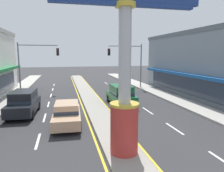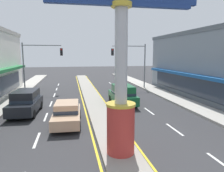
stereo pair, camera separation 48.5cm
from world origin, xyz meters
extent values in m
cube|color=gray|center=(0.00, 18.00, 0.07)|extent=(1.83, 52.00, 0.14)
cube|color=#ADA89E|center=(8.71, 16.00, 0.09)|extent=(2.39, 60.00, 0.18)
cube|color=silver|center=(-4.22, 9.20, 0.00)|extent=(0.14, 2.20, 0.01)
cube|color=silver|center=(-4.22, 13.60, 0.00)|extent=(0.14, 2.20, 0.01)
cube|color=silver|center=(-4.22, 18.00, 0.00)|extent=(0.14, 2.20, 0.01)
cube|color=silver|center=(-4.22, 22.40, 0.00)|extent=(0.14, 2.20, 0.01)
cube|color=silver|center=(-4.22, 26.80, 0.00)|extent=(0.14, 2.20, 0.01)
cube|color=silver|center=(-4.22, 31.20, 0.00)|extent=(0.14, 2.20, 0.01)
cube|color=silver|center=(4.22, 9.20, 0.00)|extent=(0.14, 2.20, 0.01)
cube|color=silver|center=(4.22, 13.60, 0.00)|extent=(0.14, 2.20, 0.01)
cube|color=silver|center=(4.22, 18.00, 0.00)|extent=(0.14, 2.20, 0.01)
cube|color=silver|center=(4.22, 22.40, 0.00)|extent=(0.14, 2.20, 0.01)
cube|color=silver|center=(4.22, 26.80, 0.00)|extent=(0.14, 2.20, 0.01)
cube|color=silver|center=(4.22, 31.20, 0.00)|extent=(0.14, 2.20, 0.01)
cube|color=yellow|center=(-1.10, 18.00, 0.00)|extent=(0.12, 52.00, 0.01)
cube|color=yellow|center=(1.10, 18.00, 0.00)|extent=(0.12, 52.00, 0.01)
cylinder|color=#B7332D|center=(0.00, 6.54, 1.29)|extent=(1.31, 1.31, 2.30)
cylinder|color=gold|center=(0.00, 6.54, 2.50)|extent=(1.37, 1.37, 0.12)
cylinder|color=#B7B7BC|center=(0.00, 6.54, 4.71)|extent=(0.57, 0.57, 4.55)
cylinder|color=gold|center=(0.00, 6.54, 6.88)|extent=(0.91, 0.91, 0.20)
cube|color=navy|center=(0.00, 6.54, 6.90)|extent=(6.43, 0.29, 0.16)
cube|color=gray|center=(14.07, 16.51, 3.47)|extent=(7.30, 23.20, 6.93)
cube|color=#195193|center=(9.97, 16.51, 2.66)|extent=(0.90, 19.72, 0.30)
cube|color=#283342|center=(10.38, 16.51, 1.50)|extent=(0.08, 19.03, 2.00)
cylinder|color=slate|center=(-7.92, 24.67, 3.10)|extent=(0.16, 0.16, 6.20)
cylinder|color=slate|center=(-5.61, 24.67, 5.90)|extent=(4.62, 0.12, 0.12)
cube|color=black|center=(-3.30, 24.51, 5.09)|extent=(0.32, 0.24, 0.92)
sphere|color=red|center=(-3.30, 24.37, 5.39)|extent=(0.17, 0.17, 0.17)
sphere|color=black|center=(-3.30, 24.37, 5.09)|extent=(0.17, 0.17, 0.17)
sphere|color=black|center=(-3.30, 24.37, 4.79)|extent=(0.17, 0.17, 0.17)
cylinder|color=slate|center=(7.92, 24.89, 3.10)|extent=(0.16, 0.16, 6.20)
cylinder|color=slate|center=(5.61, 24.89, 5.90)|extent=(4.62, 0.12, 0.12)
cube|color=black|center=(3.30, 24.73, 5.09)|extent=(0.32, 0.24, 0.92)
sphere|color=red|center=(3.30, 24.59, 5.39)|extent=(0.17, 0.17, 0.17)
sphere|color=black|center=(3.30, 24.59, 5.09)|extent=(0.17, 0.17, 0.17)
sphere|color=black|center=(3.30, 24.59, 4.79)|extent=(0.17, 0.17, 0.17)
cube|color=tan|center=(-2.57, 11.51, 0.60)|extent=(1.97, 4.38, 0.66)
cube|color=tan|center=(-2.56, 11.68, 1.23)|extent=(1.65, 2.22, 0.60)
cube|color=#283342|center=(-2.56, 11.68, 1.05)|extent=(1.69, 2.25, 0.24)
cylinder|color=black|center=(-1.82, 10.14, 0.31)|extent=(0.25, 0.63, 0.62)
cylinder|color=black|center=(-3.44, 10.22, 0.31)|extent=(0.25, 0.63, 0.62)
cylinder|color=black|center=(-1.69, 12.80, 0.31)|extent=(0.25, 0.63, 0.62)
cylinder|color=black|center=(-3.31, 12.88, 0.31)|extent=(0.25, 0.63, 0.62)
cube|color=black|center=(-5.87, 14.81, 0.70)|extent=(2.14, 4.69, 0.80)
cube|color=black|center=(-5.86, 14.99, 1.50)|extent=(1.82, 2.94, 0.80)
cube|color=#283342|center=(-5.86, 14.99, 1.22)|extent=(1.86, 2.97, 0.24)
cylinder|color=black|center=(-5.07, 13.34, 0.34)|extent=(0.26, 0.69, 0.68)
cylinder|color=black|center=(-6.81, 13.43, 0.34)|extent=(0.26, 0.69, 0.68)
cylinder|color=black|center=(-4.92, 16.18, 0.34)|extent=(0.26, 0.69, 0.68)
cylinder|color=black|center=(-6.67, 16.28, 0.34)|extent=(0.26, 0.69, 0.68)
cube|color=#14562D|center=(2.57, 16.30, 0.70)|extent=(1.93, 4.61, 0.80)
cube|color=#14562D|center=(2.57, 16.12, 1.50)|extent=(1.69, 2.86, 0.80)
cube|color=#283342|center=(2.57, 16.12, 1.22)|extent=(1.73, 2.89, 0.24)
cylinder|color=black|center=(1.68, 17.72, 0.34)|extent=(0.22, 0.68, 0.68)
cylinder|color=black|center=(3.43, 17.74, 0.34)|extent=(0.22, 0.68, 0.68)
cylinder|color=black|center=(1.70, 14.87, 0.34)|extent=(0.22, 0.68, 0.68)
cylinder|color=black|center=(3.45, 14.88, 0.34)|extent=(0.22, 0.68, 0.68)
camera|label=1|loc=(-2.70, -2.37, 4.78)|focal=33.07mm
camera|label=2|loc=(-2.23, -2.47, 4.78)|focal=33.07mm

